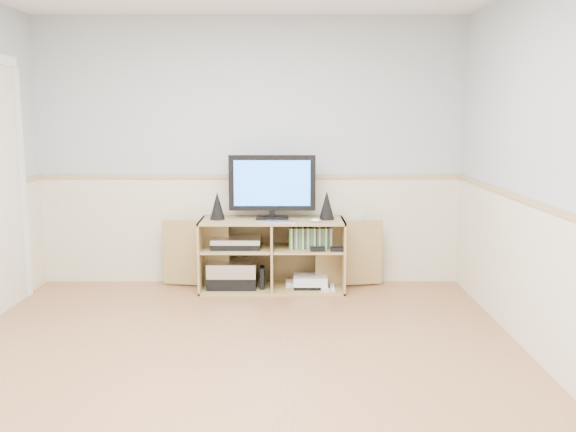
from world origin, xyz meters
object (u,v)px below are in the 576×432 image
(media_cabinet, at_px, (272,252))
(monitor, at_px, (272,185))
(keyboard, at_px, (281,222))
(game_consoles, at_px, (309,282))

(media_cabinet, xyz_separation_m, monitor, (0.00, -0.01, 0.63))
(keyboard, relative_size, game_consoles, 0.62)
(monitor, xyz_separation_m, game_consoles, (0.34, -0.06, -0.90))
(media_cabinet, distance_m, monitor, 0.63)
(media_cabinet, bearing_deg, monitor, -90.00)
(keyboard, bearing_deg, game_consoles, 28.00)
(media_cabinet, distance_m, keyboard, 0.39)
(media_cabinet, distance_m, game_consoles, 0.43)
(monitor, height_order, keyboard, monitor)
(media_cabinet, xyz_separation_m, game_consoles, (0.34, -0.07, -0.26))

